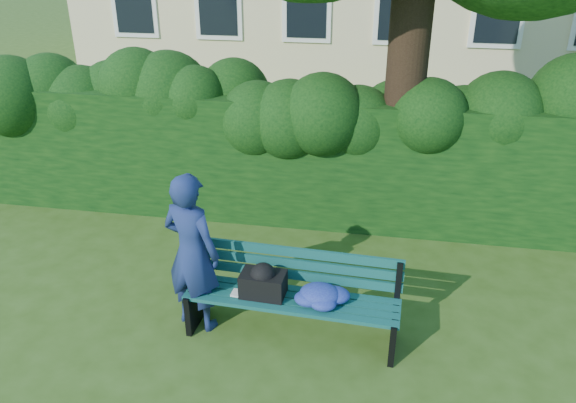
# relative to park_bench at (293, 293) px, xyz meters

# --- Properties ---
(ground) EXTENTS (80.00, 80.00, 0.00)m
(ground) POSITION_rel_park_bench_xyz_m (-0.26, 0.59, -0.51)
(ground) COLOR #325016
(ground) RESTS_ON ground
(hedge) EXTENTS (10.00, 1.00, 1.80)m
(hedge) POSITION_rel_park_bench_xyz_m (-0.26, 2.79, 0.39)
(hedge) COLOR black
(hedge) RESTS_ON ground
(park_bench) EXTENTS (2.19, 0.66, 0.89)m
(park_bench) POSITION_rel_park_bench_xyz_m (0.00, 0.00, 0.00)
(park_bench) COLOR #0D4541
(park_bench) RESTS_ON ground
(man_reading) EXTENTS (0.73, 0.58, 1.73)m
(man_reading) POSITION_rel_park_bench_xyz_m (-1.04, 0.00, 0.36)
(man_reading) COLOR navy
(man_reading) RESTS_ON ground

